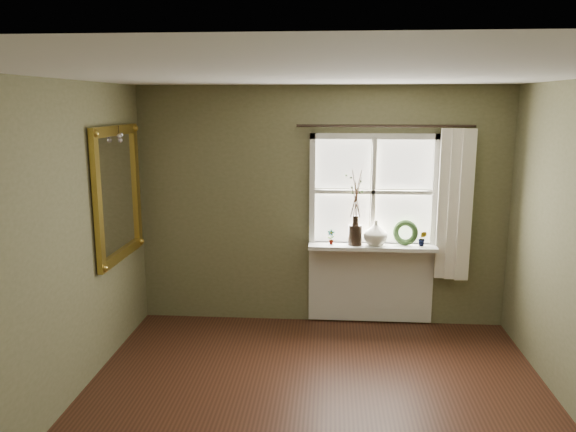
{
  "coord_description": "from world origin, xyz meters",
  "views": [
    {
      "loc": [
        0.09,
        -3.75,
        2.42
      ],
      "look_at": [
        -0.31,
        1.55,
        1.34
      ],
      "focal_mm": 35.0,
      "sensor_mm": 36.0,
      "label": 1
    }
  ],
  "objects_px": {
    "wreath": "(405,235)",
    "gilt_mirror": "(118,193)",
    "dark_jug": "(355,235)",
    "cream_vase": "(376,233)"
  },
  "relations": [
    {
      "from": "cream_vase",
      "to": "dark_jug",
      "type": "bearing_deg",
      "value": 180.0
    },
    {
      "from": "cream_vase",
      "to": "gilt_mirror",
      "type": "bearing_deg",
      "value": -166.0
    },
    {
      "from": "dark_jug",
      "to": "cream_vase",
      "type": "height_order",
      "value": "cream_vase"
    },
    {
      "from": "wreath",
      "to": "gilt_mirror",
      "type": "relative_size",
      "value": 0.21
    },
    {
      "from": "cream_vase",
      "to": "gilt_mirror",
      "type": "xyz_separation_m",
      "value": [
        -2.55,
        -0.63,
        0.5
      ]
    },
    {
      "from": "dark_jug",
      "to": "wreath",
      "type": "height_order",
      "value": "wreath"
    },
    {
      "from": "dark_jug",
      "to": "gilt_mirror",
      "type": "bearing_deg",
      "value": -164.75
    },
    {
      "from": "dark_jug",
      "to": "wreath",
      "type": "relative_size",
      "value": 0.8
    },
    {
      "from": "dark_jug",
      "to": "cream_vase",
      "type": "xyz_separation_m",
      "value": [
        0.22,
        0.0,
        0.03
      ]
    },
    {
      "from": "dark_jug",
      "to": "gilt_mirror",
      "type": "xyz_separation_m",
      "value": [
        -2.33,
        -0.63,
        0.53
      ]
    }
  ]
}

